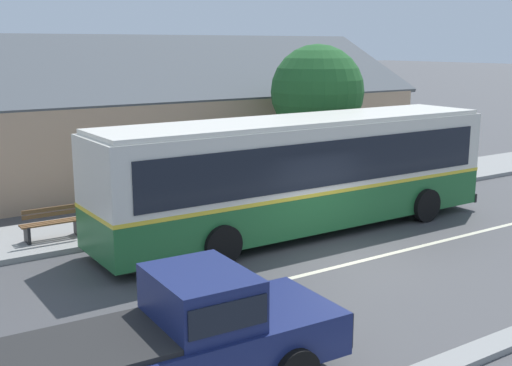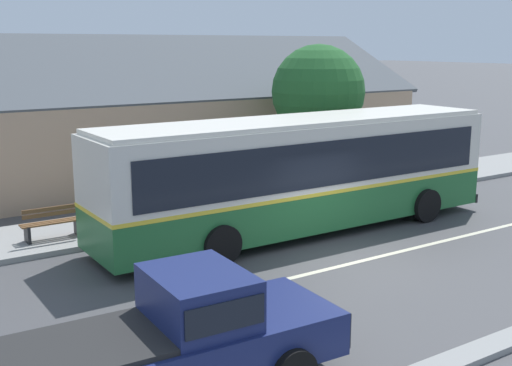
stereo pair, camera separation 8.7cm
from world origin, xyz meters
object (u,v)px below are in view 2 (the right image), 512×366
at_px(pickup_truck_navy, 166,340).
at_px(bench_by_building, 53,224).
at_px(street_tree_primary, 317,95).
at_px(transit_bus, 302,171).

bearing_deg(pickup_truck_navy, bench_by_building, 84.83).
distance_m(pickup_truck_navy, street_tree_primary, 14.97).
bearing_deg(transit_bus, street_tree_primary, 47.31).
distance_m(transit_bus, pickup_truck_navy, 9.22).
relative_size(transit_bus, street_tree_primary, 2.33).
bearing_deg(transit_bus, pickup_truck_navy, -139.96).
distance_m(bench_by_building, street_tree_primary, 10.57).
bearing_deg(bench_by_building, street_tree_primary, 8.57).
distance_m(pickup_truck_navy, bench_by_building, 8.55).
relative_size(bench_by_building, street_tree_primary, 0.32).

